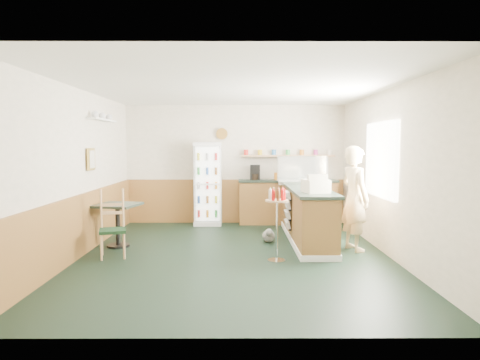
{
  "coord_description": "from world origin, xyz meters",
  "views": [
    {
      "loc": [
        0.08,
        -6.84,
        1.79
      ],
      "look_at": [
        0.1,
        0.6,
        1.18
      ],
      "focal_mm": 32.0,
      "sensor_mm": 36.0,
      "label": 1
    }
  ],
  "objects_px": {
    "display_case": "(302,170)",
    "condiment_stand": "(277,213)",
    "drinks_fridge": "(208,184)",
    "cafe_table": "(118,217)",
    "shopkeeper": "(355,198)",
    "cash_register": "(316,186)",
    "cafe_chair": "(114,221)"
  },
  "relations": [
    {
      "from": "display_case",
      "to": "cafe_chair",
      "type": "height_order",
      "value": "display_case"
    },
    {
      "from": "drinks_fridge",
      "to": "cafe_chair",
      "type": "height_order",
      "value": "drinks_fridge"
    },
    {
      "from": "cash_register",
      "to": "cafe_chair",
      "type": "relative_size",
      "value": 0.36
    },
    {
      "from": "drinks_fridge",
      "to": "cafe_chair",
      "type": "relative_size",
      "value": 1.72
    },
    {
      "from": "drinks_fridge",
      "to": "cash_register",
      "type": "xyz_separation_m",
      "value": [
        1.96,
        -2.58,
        0.19
      ]
    },
    {
      "from": "display_case",
      "to": "cafe_table",
      "type": "height_order",
      "value": "display_case"
    },
    {
      "from": "display_case",
      "to": "condiment_stand",
      "type": "distance_m",
      "value": 2.25
    },
    {
      "from": "shopkeeper",
      "to": "cafe_table",
      "type": "xyz_separation_m",
      "value": [
        -4.1,
        0.25,
        -0.35
      ]
    },
    {
      "from": "shopkeeper",
      "to": "condiment_stand",
      "type": "height_order",
      "value": "shopkeeper"
    },
    {
      "from": "drinks_fridge",
      "to": "cafe_chair",
      "type": "bearing_deg",
      "value": -115.7
    },
    {
      "from": "drinks_fridge",
      "to": "cafe_table",
      "type": "height_order",
      "value": "drinks_fridge"
    },
    {
      "from": "condiment_stand",
      "to": "cash_register",
      "type": "bearing_deg",
      "value": 36.6
    },
    {
      "from": "cash_register",
      "to": "cafe_chair",
      "type": "height_order",
      "value": "cash_register"
    },
    {
      "from": "display_case",
      "to": "cafe_table",
      "type": "bearing_deg",
      "value": -161.62
    },
    {
      "from": "display_case",
      "to": "cash_register",
      "type": "distance_m",
      "value": 1.58
    },
    {
      "from": "display_case",
      "to": "condiment_stand",
      "type": "bearing_deg",
      "value": -108.21
    },
    {
      "from": "drinks_fridge",
      "to": "shopkeeper",
      "type": "distance_m",
      "value": 3.58
    },
    {
      "from": "display_case",
      "to": "condiment_stand",
      "type": "xyz_separation_m",
      "value": [
        -0.68,
        -2.08,
        -0.53
      ]
    },
    {
      "from": "condiment_stand",
      "to": "cafe_chair",
      "type": "distance_m",
      "value": 2.63
    },
    {
      "from": "cafe_table",
      "to": "drinks_fridge",
      "type": "bearing_deg",
      "value": 55.99
    },
    {
      "from": "drinks_fridge",
      "to": "display_case",
      "type": "distance_m",
      "value": 2.23
    },
    {
      "from": "shopkeeper",
      "to": "cafe_table",
      "type": "distance_m",
      "value": 4.12
    },
    {
      "from": "cafe_chair",
      "to": "condiment_stand",
      "type": "bearing_deg",
      "value": -22.94
    },
    {
      "from": "cash_register",
      "to": "display_case",
      "type": "bearing_deg",
      "value": 76.64
    },
    {
      "from": "cafe_chair",
      "to": "cash_register",
      "type": "bearing_deg",
      "value": -12.62
    },
    {
      "from": "condiment_stand",
      "to": "shopkeeper",
      "type": "bearing_deg",
      "value": 26.62
    },
    {
      "from": "display_case",
      "to": "cafe_table",
      "type": "xyz_separation_m",
      "value": [
        -3.4,
        -1.13,
        -0.75
      ]
    },
    {
      "from": "display_case",
      "to": "shopkeeper",
      "type": "bearing_deg",
      "value": -63.17
    },
    {
      "from": "cafe_table",
      "to": "display_case",
      "type": "bearing_deg",
      "value": 18.38
    },
    {
      "from": "drinks_fridge",
      "to": "cafe_chair",
      "type": "xyz_separation_m",
      "value": [
        -1.33,
        -2.75,
        -0.36
      ]
    },
    {
      "from": "cafe_chair",
      "to": "shopkeeper",
      "type": "bearing_deg",
      "value": -10.51
    },
    {
      "from": "condiment_stand",
      "to": "cafe_chair",
      "type": "xyz_separation_m",
      "value": [
        -2.6,
        0.33,
        -0.19
      ]
    }
  ]
}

